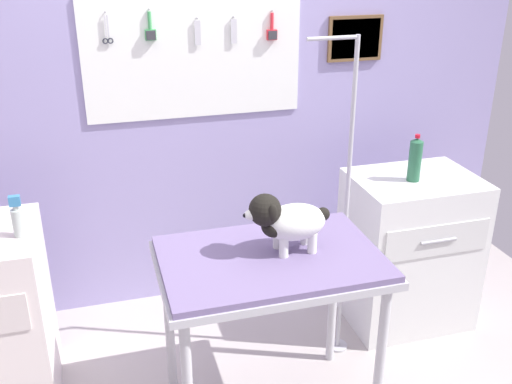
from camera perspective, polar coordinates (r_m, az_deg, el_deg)
name	(u,v)px	position (r m, az deg, el deg)	size (l,w,h in m)	color
rear_wall_panel	(192,114)	(3.44, -6.21, 7.46)	(4.00, 0.11, 2.30)	#998FC4
grooming_table	(271,273)	(2.59, 1.40, -7.83)	(0.97, 0.64, 0.84)	#B7B7BC
grooming_arm	(344,218)	(3.01, 8.47, -2.51)	(0.30, 0.11, 1.70)	#B7B7BC
dog	(286,220)	(2.51, 2.90, -2.73)	(0.39, 0.18, 0.28)	white
cabinet_right	(408,250)	(3.52, 14.44, -5.39)	(0.68, 0.54, 0.89)	silver
detangler_spray	(18,219)	(2.75, -21.92, -2.46)	(0.05, 0.05, 0.19)	#AFBCB4
soda_bottle	(415,159)	(3.26, 15.03, 3.04)	(0.07, 0.07, 0.26)	#286342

